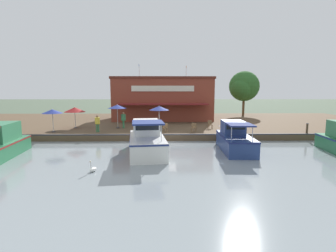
{
  "coord_description": "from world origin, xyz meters",
  "views": [
    {
      "loc": [
        22.94,
        0.07,
        4.59
      ],
      "look_at": [
        -1.0,
        0.55,
        1.3
      ],
      "focal_mm": 28.0,
      "sensor_mm": 36.0,
      "label": 1
    }
  ],
  "objects": [
    {
      "name": "motorboat_fourth_along",
      "position": [
        3.19,
        5.52,
        0.88
      ],
      "size": [
        6.39,
        2.31,
        2.18
      ],
      "color": "navy",
      "rests_on": "river_water"
    },
    {
      "name": "motorboat_nearest_quay",
      "position": [
        3.87,
        -1.15,
        0.96
      ],
      "size": [
        7.12,
        3.06,
        2.46
      ],
      "color": "white",
      "rests_on": "river_water"
    },
    {
      "name": "patio_umbrella_by_entrance",
      "position": [
        -2.09,
        -10.44,
        2.59
      ],
      "size": [
        1.9,
        1.9,
        2.22
      ],
      "color": "#B7B7B7",
      "rests_on": "quay_deck"
    },
    {
      "name": "ground_plane",
      "position": [
        0.0,
        0.0,
        0.0
      ],
      "size": [
        220.0,
        220.0,
        0.0
      ],
      "primitive_type": "plane",
      "color": "#4C5B47"
    },
    {
      "name": "waterfront_restaurant",
      "position": [
        -13.83,
        0.07,
        3.45
      ],
      "size": [
        9.86,
        13.23,
        7.5
      ],
      "color": "brown",
      "rests_on": "quay_deck"
    },
    {
      "name": "quay_deck",
      "position": [
        -11.0,
        0.0,
        0.3
      ],
      "size": [
        22.0,
        56.0,
        0.6
      ],
      "primitive_type": "cube",
      "color": "brown",
      "rests_on": "ground"
    },
    {
      "name": "cafe_chair_beside_entrance",
      "position": [
        -2.87,
        -2.15,
        1.08
      ],
      "size": [
        0.48,
        0.48,
        0.85
      ],
      "color": "brown",
      "rests_on": "quay_deck"
    },
    {
      "name": "quay_edge_fender",
      "position": [
        -0.1,
        0.0,
        0.65
      ],
      "size": [
        0.2,
        50.4,
        0.1
      ],
      "primitive_type": "cube",
      "color": "#2D2D33",
      "rests_on": "quay_deck"
    },
    {
      "name": "cafe_chair_back_row_seat",
      "position": [
        -1.74,
        3.03,
        1.08
      ],
      "size": [
        0.55,
        0.55,
        0.85
      ],
      "color": "brown",
      "rests_on": "quay_deck"
    },
    {
      "name": "cafe_chair_under_first_umbrella",
      "position": [
        -4.0,
        -0.37,
        1.08
      ],
      "size": [
        0.58,
        0.58,
        0.85
      ],
      "color": "brown",
      "rests_on": "quay_deck"
    },
    {
      "name": "tree_downstream_bank",
      "position": [
        -17.96,
        12.64,
        5.06
      ],
      "size": [
        4.9,
        4.66,
        6.92
      ],
      "color": "brown",
      "rests_on": "quay_deck"
    },
    {
      "name": "person_at_quay_edge",
      "position": [
        -1.95,
        -6.17,
        1.62
      ],
      "size": [
        0.46,
        0.46,
        1.63
      ],
      "color": "#337547",
      "rests_on": "quay_deck"
    },
    {
      "name": "person_near_entrance",
      "position": [
        -4.51,
        -4.08,
        1.67
      ],
      "size": [
        0.48,
        0.48,
        1.7
      ],
      "color": "#337547",
      "rests_on": "quay_deck"
    },
    {
      "name": "patio_umbrella_near_quay_edge",
      "position": [
        -4.62,
        -4.71,
        2.87
      ],
      "size": [
        1.98,
        1.98,
        2.5
      ],
      "color": "#B7B7B7",
      "rests_on": "quay_deck"
    },
    {
      "name": "cafe_chair_mid_patio",
      "position": [
        -1.77,
        0.27,
        1.08
      ],
      "size": [
        0.59,
        0.59,
        0.85
      ],
      "color": "brown",
      "rests_on": "quay_deck"
    },
    {
      "name": "patio_umbrella_mid_patio_right",
      "position": [
        -1.66,
        -0.28,
        2.9
      ],
      "size": [
        1.88,
        1.88,
        2.54
      ],
      "color": "#B7B7B7",
      "rests_on": "quay_deck"
    },
    {
      "name": "swan",
      "position": [
        8.75,
        -3.84,
        0.23
      ],
      "size": [
        0.62,
        0.43,
        0.69
      ],
      "color": "white",
      "rests_on": "river_water"
    },
    {
      "name": "patio_umbrella_mid_patio_left",
      "position": [
        -4.8,
        -9.22,
        2.54
      ],
      "size": [
        2.22,
        2.22,
        2.24
      ],
      "color": "#B7B7B7",
      "rests_on": "quay_deck"
    },
    {
      "name": "cafe_chair_far_corner_seat",
      "position": [
        -3.96,
        4.99,
        1.08
      ],
      "size": [
        0.48,
        0.48,
        0.85
      ],
      "color": "brown",
      "rests_on": "quay_deck"
    },
    {
      "name": "cafe_chair_facing_river",
      "position": [
        -2.05,
        -0.75,
        1.08
      ],
      "size": [
        0.44,
        0.44,
        0.85
      ],
      "color": "brown",
      "rests_on": "quay_deck"
    },
    {
      "name": "mooring_post",
      "position": [
        -0.35,
        13.2,
        1.11
      ],
      "size": [
        0.22,
        0.22,
        1.01
      ],
      "color": "#473323",
      "rests_on": "quay_deck"
    }
  ]
}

